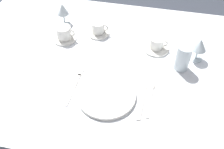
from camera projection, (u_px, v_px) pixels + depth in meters
ground_plane at (119, 136)px, 1.87m from camera, size 6.00×6.00×0.00m
dining_table at (121, 75)px, 1.38m from camera, size 1.80×1.11×0.74m
dinner_plate at (107, 95)px, 1.18m from camera, size 0.27×0.27×0.02m
fork_outer at (75, 85)px, 1.22m from camera, size 0.02×0.23×0.00m
dinner_knife at (142, 100)px, 1.16m from camera, size 0.02×0.23×0.00m
spoon_soup at (151, 95)px, 1.18m from camera, size 0.03×0.20×0.01m
saucer_left at (156, 48)px, 1.40m from camera, size 0.14×0.14×0.01m
coffee_cup_left at (157, 43)px, 1.37m from camera, size 0.10×0.07×0.06m
saucer_right at (65, 38)px, 1.46m from camera, size 0.13×0.13×0.01m
coffee_cup_right at (64, 33)px, 1.43m from camera, size 0.11×0.08×0.07m
saucer_far at (98, 33)px, 1.49m from camera, size 0.13×0.13×0.01m
coffee_cup_far at (99, 27)px, 1.46m from camera, size 0.10×0.07×0.06m
wine_glass_centre at (63, 10)px, 1.50m from camera, size 0.07×0.07×0.13m
wine_glass_left at (200, 46)px, 1.28m from camera, size 0.08×0.08×0.13m
drink_tumbler at (183, 59)px, 1.26m from camera, size 0.07×0.07×0.14m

